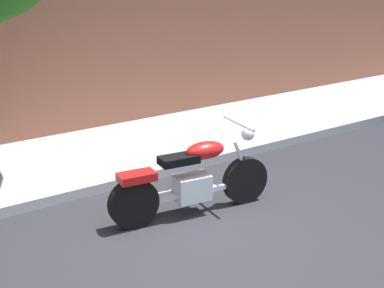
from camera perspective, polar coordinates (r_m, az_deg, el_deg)
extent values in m
plane|color=#28282D|center=(6.71, 0.21, -9.25)|extent=(60.00, 60.00, 0.00)
cube|color=#A7A7A7|center=(9.05, -10.39, -1.41)|extent=(24.43, 2.40, 0.14)
cylinder|color=black|center=(7.48, 5.33, -3.62)|extent=(0.63, 0.19, 0.62)
cylinder|color=black|center=(6.83, -5.86, -5.93)|extent=(0.63, 0.19, 0.62)
cube|color=silver|center=(7.10, 0.00, -4.37)|extent=(0.47, 0.33, 0.32)
cube|color=silver|center=(7.13, 0.00, -4.89)|extent=(1.40, 0.25, 0.06)
ellipsoid|color=red|center=(7.01, 1.31, -0.64)|extent=(0.55, 0.32, 0.22)
cube|color=black|center=(6.87, -1.33, -1.58)|extent=(0.51, 0.30, 0.10)
cube|color=red|center=(6.71, -5.55, -3.29)|extent=(0.47, 0.29, 0.10)
cylinder|color=silver|center=(7.35, 5.00, -1.68)|extent=(0.28, 0.08, 0.58)
cylinder|color=silver|center=(7.15, 4.71, 2.07)|extent=(0.12, 0.70, 0.04)
sphere|color=silver|center=(7.27, 5.61, 1.01)|extent=(0.17, 0.17, 0.17)
cylinder|color=silver|center=(7.17, -2.37, -5.02)|extent=(0.81, 0.19, 0.09)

